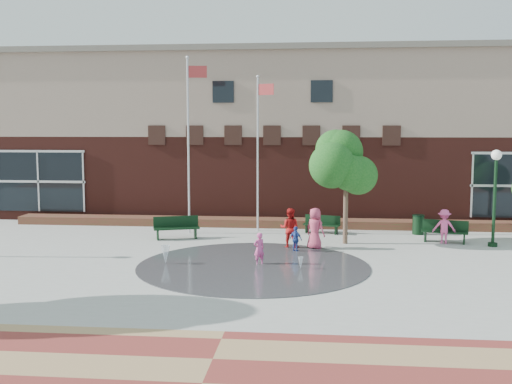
# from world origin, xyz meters

# --- Properties ---
(ground) EXTENTS (120.00, 120.00, 0.00)m
(ground) POSITION_xyz_m (0.00, 0.00, 0.00)
(ground) COLOR #666056
(ground) RESTS_ON ground
(plaza_concrete) EXTENTS (46.00, 18.00, 0.01)m
(plaza_concrete) POSITION_xyz_m (0.00, 4.00, 0.00)
(plaza_concrete) COLOR #A8A8A0
(plaza_concrete) RESTS_ON ground
(paver_band) EXTENTS (46.00, 6.00, 0.01)m
(paver_band) POSITION_xyz_m (0.00, -7.00, 0.00)
(paver_band) COLOR maroon
(paver_band) RESTS_ON ground
(splash_pad) EXTENTS (8.40, 8.40, 0.01)m
(splash_pad) POSITION_xyz_m (0.00, 3.00, 0.00)
(splash_pad) COLOR #383A3D
(splash_pad) RESTS_ON ground
(library_building) EXTENTS (44.40, 10.40, 9.20)m
(library_building) POSITION_xyz_m (0.00, 17.48, 4.64)
(library_building) COLOR #51211B
(library_building) RESTS_ON ground
(flower_bed) EXTENTS (26.00, 1.20, 0.40)m
(flower_bed) POSITION_xyz_m (0.00, 11.60, 0.00)
(flower_bed) COLOR maroon
(flower_bed) RESTS_ON ground
(flagpole_left) EXTENTS (0.96, 0.22, 8.27)m
(flagpole_left) POSITION_xyz_m (-3.65, 9.43, 4.61)
(flagpole_left) COLOR silver
(flagpole_left) RESTS_ON ground
(flagpole_right) EXTENTS (0.85, 0.42, 7.45)m
(flagpole_right) POSITION_xyz_m (-0.49, 10.32, 4.16)
(flagpole_right) COLOR silver
(flagpole_right) RESTS_ON ground
(lamp_right) EXTENTS (0.43, 0.43, 4.08)m
(lamp_right) POSITION_xyz_m (9.67, 7.51, 2.53)
(lamp_right) COLOR black
(lamp_right) RESTS_ON ground
(bench_left) EXTENTS (2.09, 1.20, 1.02)m
(bench_left) POSITION_xyz_m (-3.96, 7.90, 0.33)
(bench_left) COLOR black
(bench_left) RESTS_ON ground
(bench_mid) EXTENTS (1.77, 0.92, 0.86)m
(bench_mid) POSITION_xyz_m (2.54, 9.95, 0.28)
(bench_mid) COLOR black
(bench_mid) RESTS_ON ground
(bench_right) EXTENTS (2.01, 1.03, 0.97)m
(bench_right) POSITION_xyz_m (7.84, 8.20, 0.31)
(bench_right) COLOR black
(bench_right) RESTS_ON ground
(trash_can) EXTENTS (0.57, 0.57, 0.94)m
(trash_can) POSITION_xyz_m (7.03, 10.11, 0.48)
(trash_can) COLOR black
(trash_can) RESTS_ON ground
(tree_mid) EXTENTS (2.89, 2.89, 4.88)m
(tree_mid) POSITION_xyz_m (3.52, 7.55, 3.56)
(tree_mid) COLOR #4D382B
(tree_mid) RESTS_ON ground
(water_jet_a) EXTENTS (0.35, 0.35, 0.68)m
(water_jet_a) POSITION_xyz_m (-3.22, 2.96, 0.00)
(water_jet_a) COLOR white
(water_jet_a) RESTS_ON ground
(water_jet_b) EXTENTS (0.19, 0.19, 0.43)m
(water_jet_b) POSITION_xyz_m (1.71, 2.62, 0.00)
(water_jet_b) COLOR white
(water_jet_b) RESTS_ON ground
(child_splash) EXTENTS (0.52, 0.49, 1.19)m
(child_splash) POSITION_xyz_m (0.18, 3.27, 0.60)
(child_splash) COLOR #E44C99
(child_splash) RESTS_ON ground
(adult_red) EXTENTS (0.87, 0.71, 1.67)m
(adult_red) POSITION_xyz_m (1.17, 6.46, 0.83)
(adult_red) COLOR red
(adult_red) RESTS_ON ground
(adult_pink) EXTENTS (1.00, 0.92, 1.72)m
(adult_pink) POSITION_xyz_m (2.22, 6.29, 0.86)
(adult_pink) COLOR #C44060
(adult_pink) RESTS_ON ground
(child_blue) EXTENTS (0.64, 0.58, 1.05)m
(child_blue) POSITION_xyz_m (1.45, 5.64, 0.52)
(child_blue) COLOR #2D489D
(child_blue) RESTS_ON ground
(person_bench) EXTENTS (1.03, 0.67, 1.49)m
(person_bench) POSITION_xyz_m (7.75, 7.97, 0.75)
(person_bench) COLOR #EF5297
(person_bench) RESTS_ON ground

